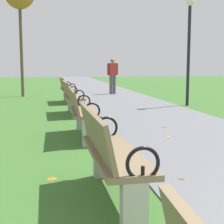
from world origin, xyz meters
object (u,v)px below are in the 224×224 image
at_px(park_bench_4, 72,97).
at_px(park_bench_3, 81,111).
at_px(park_bench_2, 109,153).
at_px(lamp_post, 189,35).
at_px(pedestrian_walking, 113,74).
at_px(park_bench_5, 67,89).

bearing_deg(park_bench_4, park_bench_3, -90.00).
height_order(park_bench_2, lamp_post, lamp_post).
bearing_deg(pedestrian_walking, park_bench_2, -100.30).
distance_m(park_bench_2, park_bench_5, 9.14).
bearing_deg(park_bench_5, park_bench_4, -90.00).
bearing_deg(pedestrian_walking, lamp_post, -71.50).
bearing_deg(park_bench_4, park_bench_2, -90.00).
bearing_deg(park_bench_5, park_bench_2, -90.00).
bearing_deg(park_bench_2, park_bench_5, 90.00).
relative_size(park_bench_2, park_bench_4, 1.00).
bearing_deg(park_bench_5, park_bench_3, -90.00).
relative_size(park_bench_5, pedestrian_walking, 1.00).
distance_m(pedestrian_walking, lamp_post, 5.34).
relative_size(park_bench_4, park_bench_5, 1.00).
relative_size(pedestrian_walking, lamp_post, 0.47).
relative_size(park_bench_4, lamp_post, 0.46).
distance_m(park_bench_4, lamp_post, 4.53).
relative_size(park_bench_2, park_bench_3, 1.00).
distance_m(park_bench_5, pedestrian_walking, 3.99).
xyz_separation_m(park_bench_2, pedestrian_walking, (2.25, 12.40, 0.44)).
height_order(park_bench_3, park_bench_4, same).
distance_m(park_bench_2, pedestrian_walking, 12.61).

